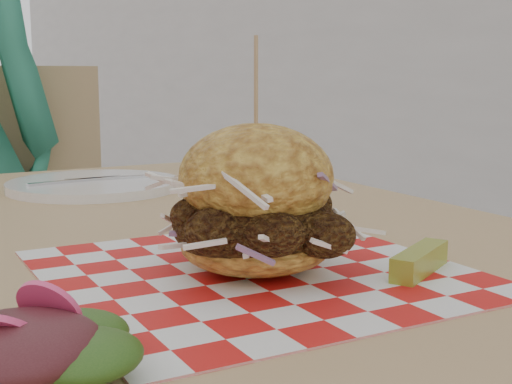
# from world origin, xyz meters

# --- Properties ---
(patio_table) EXTENTS (0.80, 1.20, 0.75)m
(patio_table) POSITION_xyz_m (0.33, 0.03, 0.67)
(patio_table) COLOR tan
(patio_table) RESTS_ON ground
(patio_chair) EXTENTS (0.42, 0.43, 0.95)m
(patio_chair) POSITION_xyz_m (0.33, 0.96, 0.55)
(patio_chair) COLOR tan
(patio_chair) RESTS_ON ground
(paper_liner) EXTENTS (0.36, 0.36, 0.00)m
(paper_liner) POSITION_xyz_m (0.32, -0.17, 0.75)
(paper_liner) COLOR red
(paper_liner) RESTS_ON patio_table
(sandwich) EXTENTS (0.19, 0.19, 0.21)m
(sandwich) POSITION_xyz_m (0.32, -0.17, 0.81)
(sandwich) COLOR gold
(sandwich) RESTS_ON paper_liner
(pickle_spear) EXTENTS (0.09, 0.07, 0.02)m
(pickle_spear) POSITION_xyz_m (0.45, -0.25, 0.76)
(pickle_spear) COLOR olive
(pickle_spear) RESTS_ON paper_liner
(side_salad) EXTENTS (0.13, 0.14, 0.05)m
(side_salad) POSITION_xyz_m (0.10, -0.31, 0.76)
(side_salad) COLOR #3F1419
(side_salad) RESTS_ON patio_table
(place_setting) EXTENTS (0.27, 0.27, 0.02)m
(place_setting) POSITION_xyz_m (0.33, 0.37, 0.76)
(place_setting) COLOR white
(place_setting) RESTS_ON patio_table
(kraft_tray) EXTENTS (0.15, 0.12, 0.06)m
(kraft_tray) POSITION_xyz_m (0.58, 0.37, 0.77)
(kraft_tray) COLOR olive
(kraft_tray) RESTS_ON patio_table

